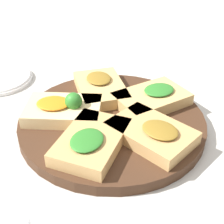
% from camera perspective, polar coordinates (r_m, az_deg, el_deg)
% --- Properties ---
extents(ground_plane, '(3.00, 3.00, 0.00)m').
position_cam_1_polar(ground_plane, '(0.74, 0.00, -2.58)').
color(ground_plane, beige).
extents(serving_board, '(0.43, 0.43, 0.03)m').
position_cam_1_polar(serving_board, '(0.73, 0.00, -1.77)').
color(serving_board, '#422819').
rests_on(serving_board, ground_plane).
extents(focaccia_slice_0, '(0.19, 0.15, 0.04)m').
position_cam_1_polar(focaccia_slice_0, '(0.66, 7.28, -3.76)').
color(focaccia_slice_0, tan).
rests_on(focaccia_slice_0, serving_board).
extents(focaccia_slice_1, '(0.18, 0.21, 0.04)m').
position_cam_1_polar(focaccia_slice_1, '(0.77, 7.34, 2.55)').
color(focaccia_slice_1, tan).
rests_on(focaccia_slice_1, serving_board).
extents(focaccia_slice_2, '(0.20, 0.20, 0.04)m').
position_cam_1_polar(focaccia_slice_2, '(0.81, -2.11, 4.47)').
color(focaccia_slice_2, tan).
rests_on(focaccia_slice_2, serving_board).
extents(focaccia_slice_3, '(0.20, 0.18, 0.06)m').
position_cam_1_polar(focaccia_slice_3, '(0.73, -8.86, 0.54)').
color(focaccia_slice_3, '#E5C689').
rests_on(focaccia_slice_3, serving_board).
extents(focaccia_slice_4, '(0.14, 0.19, 0.04)m').
position_cam_1_polar(focaccia_slice_4, '(0.63, -3.79, -5.33)').
color(focaccia_slice_4, tan).
rests_on(focaccia_slice_4, serving_board).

